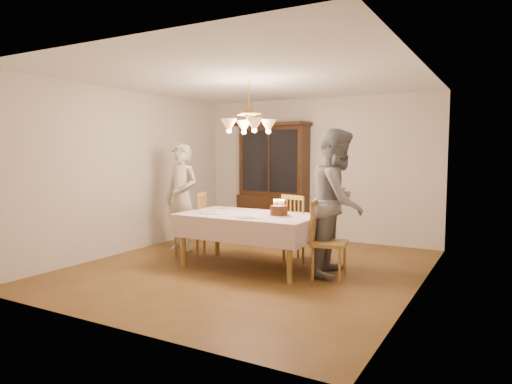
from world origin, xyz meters
The scene contains 14 objects.
ground centered at (0.00, 0.00, 0.00)m, with size 5.00×5.00×0.00m, color brown.
room_shell centered at (0.00, 0.00, 1.58)m, with size 5.00×5.00×5.00m.
dining_table centered at (0.00, 0.00, 0.68)m, with size 1.90×1.10×0.76m.
china_hutch centered at (-0.78, 2.25, 1.04)m, with size 1.38×0.54×2.16m.
chair_far_side centered at (0.48, 0.67, 0.44)m, with size 0.53×0.52×1.00m.
chair_left_end centered at (-1.12, 0.14, 0.45)m, with size 0.54×0.55×1.00m.
chair_right_end centered at (1.14, 0.05, 0.44)m, with size 0.48×0.50×1.00m.
elderly_woman centered at (-1.53, 0.45, 0.88)m, with size 0.64×0.42×1.75m, color beige.
adult_in_grey centered at (1.17, 0.32, 0.96)m, with size 0.93×0.73×1.92m, color slate.
birthday_cake centered at (0.45, 0.02, 0.83)m, with size 0.30×0.30×0.22m.
place_setting_near_left centered at (-0.50, -0.23, 0.77)m, with size 0.39×0.24×0.02m.
place_setting_near_right centered at (0.15, -0.33, 0.77)m, with size 0.38×0.23×0.02m.
place_setting_far_left centered at (-0.52, 0.35, 0.77)m, with size 0.39×0.24×0.02m.
chandelier centered at (0.00, 0.00, 1.98)m, with size 0.62×0.62×0.73m.
Camera 1 is at (3.15, -5.42, 1.61)m, focal length 32.00 mm.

